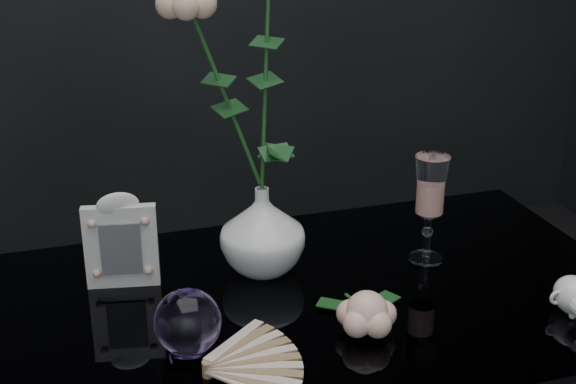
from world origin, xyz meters
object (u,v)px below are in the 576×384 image
object	(u,v)px
pearl_jar	(574,294)
loose_rose	(367,313)
paperweight	(188,322)
picture_frame	(121,240)
vase	(262,230)
wine_glass	(429,209)

from	to	relation	value
pearl_jar	loose_rose	bearing A→B (deg)	177.51
paperweight	loose_rose	xyz separation A→B (m)	(0.24, -0.03, -0.01)
pearl_jar	picture_frame	bearing A→B (deg)	160.16
picture_frame	paperweight	distance (m)	0.22
vase	wine_glass	world-z (taller)	wine_glass
loose_rose	wine_glass	bearing A→B (deg)	46.29
wine_glass	picture_frame	world-z (taller)	wine_glass
loose_rose	paperweight	bearing A→B (deg)	175.07
pearl_jar	wine_glass	bearing A→B (deg)	125.81
wine_glass	picture_frame	xyz separation A→B (m)	(-0.48, 0.06, -0.01)
vase	paperweight	size ratio (longest dim) A/B	1.57
vase	picture_frame	distance (m)	0.22
wine_glass	paperweight	distance (m)	0.45
picture_frame	loose_rose	bearing A→B (deg)	-27.33
picture_frame	pearl_jar	bearing A→B (deg)	-13.45
picture_frame	pearl_jar	world-z (taller)	picture_frame
picture_frame	paperweight	size ratio (longest dim) A/B	1.72
vase	picture_frame	world-z (taller)	picture_frame
wine_glass	pearl_jar	world-z (taller)	wine_glass
loose_rose	vase	bearing A→B (deg)	113.19
vase	pearl_jar	size ratio (longest dim) A/B	0.70
picture_frame	wine_glass	bearing A→B (deg)	3.29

